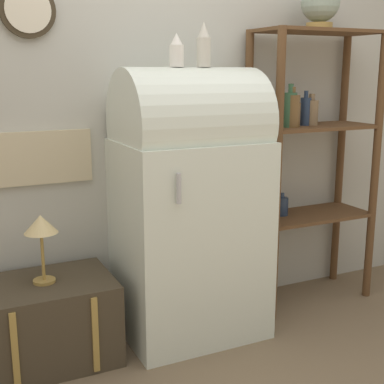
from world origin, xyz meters
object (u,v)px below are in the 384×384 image
at_px(refrigerator, 190,202).
at_px(vase_left, 177,51).
at_px(globe, 320,4).
at_px(suitcase_trunk, 46,322).
at_px(vase_center, 204,46).
at_px(desk_lamp, 41,229).

bearing_deg(refrigerator, vase_left, -171.95).
xyz_separation_m(globe, vase_left, (-0.97, -0.10, -0.29)).
bearing_deg(suitcase_trunk, vase_center, -1.57).
xyz_separation_m(refrigerator, globe, (0.89, 0.09, 1.08)).
bearing_deg(suitcase_trunk, refrigerator, -1.09).
relative_size(suitcase_trunk, vase_left, 4.06).
xyz_separation_m(vase_left, desk_lamp, (-0.72, 0.02, -0.85)).
distance_m(suitcase_trunk, vase_left, 1.52).
bearing_deg(suitcase_trunk, globe, 2.49).
relative_size(vase_left, desk_lamp, 0.48).
height_order(refrigerator, globe, globe).
bearing_deg(suitcase_trunk, vase_left, -2.10).
bearing_deg(refrigerator, vase_center, -6.59).
distance_m(refrigerator, vase_left, 0.80).
distance_m(refrigerator, suitcase_trunk, 0.97).
xyz_separation_m(refrigerator, vase_left, (-0.08, -0.01, 0.80)).
bearing_deg(vase_center, refrigerator, 173.41).
distance_m(vase_left, vase_center, 0.16).
height_order(vase_left, vase_center, vase_center).
relative_size(refrigerator, globe, 5.50).
bearing_deg(globe, vase_left, -174.12).
bearing_deg(vase_left, globe, 5.88).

